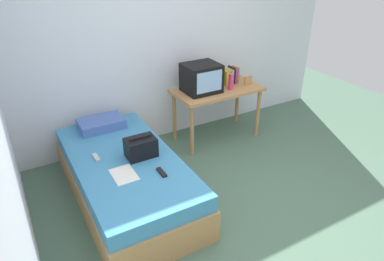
{
  "coord_description": "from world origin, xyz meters",
  "views": [
    {
      "loc": [
        -1.87,
        -2.05,
        2.4
      ],
      "look_at": [
        -0.17,
        0.93,
        0.56
      ],
      "focal_mm": 32.8,
      "sensor_mm": 36.0,
      "label": 1
    }
  ],
  "objects_px": {
    "book_row": "(230,76)",
    "water_bottle": "(231,82)",
    "pillow": "(101,124)",
    "picture_frame": "(248,80)",
    "handbag": "(141,147)",
    "remote_silver": "(96,157)",
    "bed": "(127,179)",
    "remote_dark": "(162,172)",
    "tv": "(201,78)",
    "desk": "(217,95)",
    "magazine": "(124,175)"
  },
  "relations": [
    {
      "from": "book_row",
      "to": "water_bottle",
      "type": "bearing_deg",
      "value": -123.41
    },
    {
      "from": "book_row",
      "to": "pillow",
      "type": "bearing_deg",
      "value": 179.87
    },
    {
      "from": "book_row",
      "to": "picture_frame",
      "type": "distance_m",
      "value": 0.25
    },
    {
      "from": "handbag",
      "to": "remote_silver",
      "type": "relative_size",
      "value": 2.08
    },
    {
      "from": "remote_silver",
      "to": "water_bottle",
      "type": "bearing_deg",
      "value": 12.23
    },
    {
      "from": "water_bottle",
      "to": "remote_silver",
      "type": "height_order",
      "value": "water_bottle"
    },
    {
      "from": "bed",
      "to": "remote_dark",
      "type": "bearing_deg",
      "value": -63.44
    },
    {
      "from": "tv",
      "to": "remote_dark",
      "type": "bearing_deg",
      "value": -134.7
    },
    {
      "from": "water_bottle",
      "to": "remote_dark",
      "type": "distance_m",
      "value": 1.78
    },
    {
      "from": "desk",
      "to": "book_row",
      "type": "xyz_separation_m",
      "value": [
        0.26,
        0.09,
        0.19
      ]
    },
    {
      "from": "handbag",
      "to": "remote_dark",
      "type": "height_order",
      "value": "handbag"
    },
    {
      "from": "desk",
      "to": "book_row",
      "type": "distance_m",
      "value": 0.34
    },
    {
      "from": "remote_dark",
      "to": "remote_silver",
      "type": "bearing_deg",
      "value": 129.34
    },
    {
      "from": "desk",
      "to": "book_row",
      "type": "bearing_deg",
      "value": 19.67
    },
    {
      "from": "tv",
      "to": "book_row",
      "type": "distance_m",
      "value": 0.52
    },
    {
      "from": "remote_dark",
      "to": "magazine",
      "type": "bearing_deg",
      "value": 154.96
    },
    {
      "from": "pillow",
      "to": "remote_silver",
      "type": "bearing_deg",
      "value": -111.51
    },
    {
      "from": "magazine",
      "to": "bed",
      "type": "bearing_deg",
      "value": 69.4
    },
    {
      "from": "water_bottle",
      "to": "desk",
      "type": "bearing_deg",
      "value": 140.95
    },
    {
      "from": "bed",
      "to": "pillow",
      "type": "distance_m",
      "value": 0.82
    },
    {
      "from": "book_row",
      "to": "remote_dark",
      "type": "height_order",
      "value": "book_row"
    },
    {
      "from": "tv",
      "to": "picture_frame",
      "type": "distance_m",
      "value": 0.69
    },
    {
      "from": "book_row",
      "to": "bed",
      "type": "bearing_deg",
      "value": -157.36
    },
    {
      "from": "tv",
      "to": "magazine",
      "type": "relative_size",
      "value": 1.52
    },
    {
      "from": "handbag",
      "to": "tv",
      "type": "bearing_deg",
      "value": 32.49
    },
    {
      "from": "picture_frame",
      "to": "remote_dark",
      "type": "xyz_separation_m",
      "value": [
        -1.75,
        -1.0,
        -0.27
      ]
    },
    {
      "from": "pillow",
      "to": "magazine",
      "type": "xyz_separation_m",
      "value": [
        -0.1,
        -1.03,
        -0.05
      ]
    },
    {
      "from": "picture_frame",
      "to": "pillow",
      "type": "xyz_separation_m",
      "value": [
        -1.97,
        0.18,
        -0.23
      ]
    },
    {
      "from": "tv",
      "to": "picture_frame",
      "type": "height_order",
      "value": "tv"
    },
    {
      "from": "water_bottle",
      "to": "remote_silver",
      "type": "relative_size",
      "value": 1.41
    },
    {
      "from": "remote_dark",
      "to": "water_bottle",
      "type": "bearing_deg",
      "value": 33.77
    },
    {
      "from": "bed",
      "to": "remote_silver",
      "type": "relative_size",
      "value": 13.89
    },
    {
      "from": "water_bottle",
      "to": "book_row",
      "type": "distance_m",
      "value": 0.24
    },
    {
      "from": "remote_silver",
      "to": "remote_dark",
      "type": "bearing_deg",
      "value": -50.66
    },
    {
      "from": "bed",
      "to": "magazine",
      "type": "height_order",
      "value": "magazine"
    },
    {
      "from": "handbag",
      "to": "picture_frame",
      "type": "bearing_deg",
      "value": 19.02
    },
    {
      "from": "book_row",
      "to": "remote_dark",
      "type": "relative_size",
      "value": 1.43
    },
    {
      "from": "water_bottle",
      "to": "tv",
      "type": "bearing_deg",
      "value": 161.59
    },
    {
      "from": "book_row",
      "to": "remote_silver",
      "type": "height_order",
      "value": "book_row"
    },
    {
      "from": "desk",
      "to": "remote_dark",
      "type": "relative_size",
      "value": 7.44
    },
    {
      "from": "book_row",
      "to": "handbag",
      "type": "xyz_separation_m",
      "value": [
        -1.64,
        -0.8,
        -0.23
      ]
    },
    {
      "from": "water_bottle",
      "to": "book_row",
      "type": "height_order",
      "value": "book_row"
    },
    {
      "from": "bed",
      "to": "desk",
      "type": "bearing_deg",
      "value": 23.14
    },
    {
      "from": "tv",
      "to": "remote_silver",
      "type": "distance_m",
      "value": 1.68
    },
    {
      "from": "water_bottle",
      "to": "handbag",
      "type": "distance_m",
      "value": 1.63
    },
    {
      "from": "water_bottle",
      "to": "handbag",
      "type": "relative_size",
      "value": 0.68
    },
    {
      "from": "tv",
      "to": "remote_silver",
      "type": "height_order",
      "value": "tv"
    },
    {
      "from": "book_row",
      "to": "pillow",
      "type": "distance_m",
      "value": 1.82
    },
    {
      "from": "bed",
      "to": "magazine",
      "type": "bearing_deg",
      "value": -110.6
    },
    {
      "from": "bed",
      "to": "magazine",
      "type": "xyz_separation_m",
      "value": [
        -0.1,
        -0.28,
        0.26
      ]
    }
  ]
}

